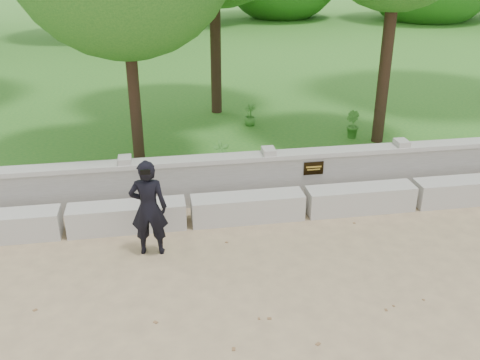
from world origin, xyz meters
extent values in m
plane|color=tan|center=(0.00, 0.00, 0.00)|extent=(80.00, 80.00, 0.00)
cube|color=#276F23|center=(0.00, 14.00, 0.12)|extent=(40.00, 22.00, 0.25)
cube|color=beige|center=(-3.00, 1.90, 0.23)|extent=(1.90, 0.45, 0.45)
cube|color=beige|center=(-1.00, 1.90, 0.23)|extent=(1.90, 0.45, 0.45)
cube|color=beige|center=(1.00, 1.90, 0.23)|extent=(1.90, 0.45, 0.45)
cube|color=beige|center=(3.00, 1.90, 0.23)|extent=(1.90, 0.45, 0.45)
cube|color=#B2AFA8|center=(0.00, 2.60, 0.41)|extent=(12.50, 0.25, 0.82)
cube|color=beige|center=(0.00, 2.60, 0.86)|extent=(12.50, 0.35, 0.08)
cube|color=black|center=(0.30, 2.46, 0.62)|extent=(0.36, 0.02, 0.24)
imported|color=black|center=(-2.63, 1.12, 0.76)|extent=(0.59, 0.43, 1.51)
cube|color=black|center=(-2.63, 0.81, 1.46)|extent=(0.14, 0.04, 0.07)
cylinder|color=#382619|center=(-2.80, 4.18, 1.90)|extent=(0.22, 0.22, 3.30)
cylinder|color=#382619|center=(-0.83, 7.33, 2.24)|extent=(0.27, 0.27, 3.97)
cylinder|color=#382619|center=(2.41, 4.55, 2.12)|extent=(0.25, 0.25, 3.73)
imported|color=#3B7A29|center=(-1.25, 3.30, 0.59)|extent=(0.43, 0.38, 0.68)
imported|color=#3B7A29|center=(1.93, 4.88, 0.56)|extent=(0.33, 0.38, 0.61)
imported|color=#3B7A29|center=(-0.18, 6.11, 0.51)|extent=(0.39, 0.39, 0.52)
camera|label=1|loc=(-2.45, -6.00, 4.37)|focal=40.00mm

